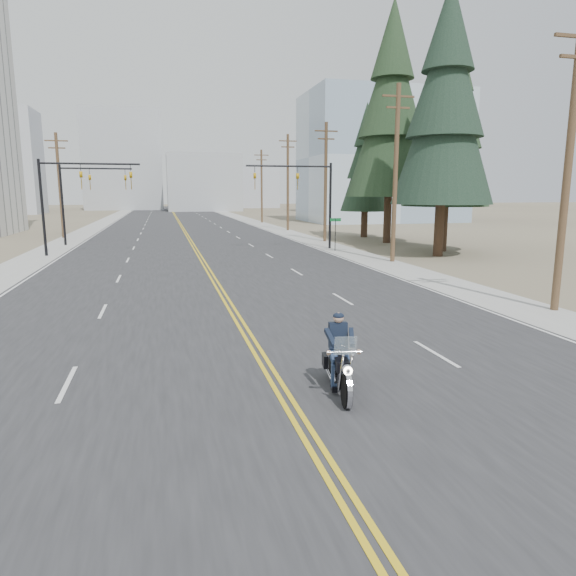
{
  "coord_description": "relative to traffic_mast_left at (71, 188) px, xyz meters",
  "views": [
    {
      "loc": [
        -2.56,
        -8.87,
        4.64
      ],
      "look_at": [
        1.29,
        6.93,
        1.6
      ],
      "focal_mm": 32.0,
      "sensor_mm": 36.0,
      "label": 1
    }
  ],
  "objects": [
    {
      "name": "utility_pole_left",
      "position": [
        -3.52,
        16.0,
        0.54
      ],
      "size": [
        2.2,
        0.3,
        10.5
      ],
      "color": "brown",
      "rests_on": "ground"
    },
    {
      "name": "utility_pole_b",
      "position": [
        21.48,
        -9.0,
        1.05
      ],
      "size": [
        2.2,
        0.3,
        11.5
      ],
      "color": "brown",
      "rests_on": "ground"
    },
    {
      "name": "conifer_mid",
      "position": [
        28.09,
        -4.02,
        5.31
      ],
      "size": [
        6.7,
        6.7,
        17.86
      ],
      "rotation": [
        0.0,
        0.0,
        -0.42
      ],
      "color": "#382619",
      "rests_on": "ground"
    },
    {
      "name": "haze_bldg_c",
      "position": [
        48.98,
        78.0,
        4.06
      ],
      "size": [
        16.0,
        12.0,
        18.0
      ],
      "primitive_type": "cube",
      "color": "#B7BCC6",
      "rests_on": "ground"
    },
    {
      "name": "haze_bldg_b",
      "position": [
        16.98,
        93.0,
        2.06
      ],
      "size": [
        18.0,
        14.0,
        14.0
      ],
      "primitive_type": "cube",
      "color": "#ADB2B7",
      "rests_on": "ground"
    },
    {
      "name": "haze_bldg_e",
      "position": [
        33.98,
        118.0,
        1.06
      ],
      "size": [
        14.0,
        14.0,
        12.0
      ],
      "primitive_type": "cube",
      "color": "#B7BCC6",
      "rests_on": "ground"
    },
    {
      "name": "haze_bldg_a",
      "position": [
        -26.02,
        83.0,
        6.06
      ],
      "size": [
        14.0,
        12.0,
        22.0
      ],
      "primitive_type": "cube",
      "color": "#B7BCC6",
      "rests_on": "ground"
    },
    {
      "name": "haze_bldg_d",
      "position": [
        -3.02,
        108.0,
        8.06
      ],
      "size": [
        20.0,
        15.0,
        26.0
      ],
      "primitive_type": "cube",
      "color": "#ADB2B7",
      "rests_on": "ground"
    },
    {
      "name": "conifer_tall",
      "position": [
        26.71,
        3.46,
        7.3
      ],
      "size": [
        7.67,
        7.67,
        21.31
      ],
      "rotation": [
        0.0,
        0.0,
        0.05
      ],
      "color": "#382619",
      "rests_on": "ground"
    },
    {
      "name": "road",
      "position": [
        8.98,
        38.0,
        -4.93
      ],
      "size": [
        20.0,
        200.0,
        0.01
      ],
      "primitive_type": "cube",
      "color": "#303033",
      "rests_on": "ground"
    },
    {
      "name": "utility_pole_d",
      "position": [
        21.48,
        21.0,
        1.05
      ],
      "size": [
        2.2,
        0.3,
        11.5
      ],
      "color": "brown",
      "rests_on": "ground"
    },
    {
      "name": "conifer_far",
      "position": [
        27.02,
        9.83,
        2.87
      ],
      "size": [
        5.08,
        5.08,
        13.61
      ],
      "rotation": [
        0.0,
        0.0,
        0.3
      ],
      "color": "#382619",
      "rests_on": "ground"
    },
    {
      "name": "street_sign",
      "position": [
        19.78,
        -2.0,
        -3.13
      ],
      "size": [
        0.9,
        0.06,
        2.62
      ],
      "color": "black",
      "rests_on": "ground"
    },
    {
      "name": "utility_pole_e",
      "position": [
        21.48,
        38.0,
        0.79
      ],
      "size": [
        2.2,
        0.3,
        11.0
      ],
      "color": "brown",
      "rests_on": "ground"
    },
    {
      "name": "motorcyclist",
      "position": [
        10.3,
        -30.07,
        -4.01
      ],
      "size": [
        1.4,
        2.51,
        1.86
      ],
      "primitive_type": null,
      "rotation": [
        0.0,
        0.0,
        2.98
      ],
      "color": "black",
      "rests_on": "ground"
    },
    {
      "name": "traffic_mast_right",
      "position": [
        17.95,
        0.0,
        0.0
      ],
      "size": [
        7.1,
        0.26,
        7.0
      ],
      "color": "black",
      "rests_on": "ground"
    },
    {
      "name": "sidewalk_right",
      "position": [
        20.48,
        38.0,
        -4.93
      ],
      "size": [
        3.0,
        200.0,
        0.01
      ],
      "primitive_type": "cube",
      "color": "#A5A5A0",
      "rests_on": "ground"
    },
    {
      "name": "traffic_mast_far",
      "position": [
        -0.33,
        8.0,
        -0.06
      ],
      "size": [
        6.1,
        0.26,
        7.0
      ],
      "color": "black",
      "rests_on": "ground"
    },
    {
      "name": "conifer_near",
      "position": [
        26.12,
        -6.83,
        5.98
      ],
      "size": [
        7.18,
        7.18,
        19.01
      ],
      "rotation": [
        0.0,
        0.0,
        -0.11
      ],
      "color": "#382619",
      "rests_on": "ground"
    },
    {
      "name": "utility_pole_a",
      "position": [
        21.48,
        -24.0,
        0.79
      ],
      "size": [
        2.2,
        0.3,
        11.0
      ],
      "color": "brown",
      "rests_on": "ground"
    },
    {
      "name": "utility_pole_c",
      "position": [
        21.48,
        6.0,
        0.79
      ],
      "size": [
        2.2,
        0.3,
        11.0
      ],
      "color": "brown",
      "rests_on": "ground"
    },
    {
      "name": "traffic_mast_left",
      "position": [
        0.0,
        0.0,
        0.0
      ],
      "size": [
        7.1,
        0.26,
        7.0
      ],
      "color": "black",
      "rests_on": "ground"
    },
    {
      "name": "sidewalk_left",
      "position": [
        -2.52,
        38.0,
        -4.93
      ],
      "size": [
        3.0,
        200.0,
        0.01
      ],
      "primitive_type": "cube",
      "color": "#A5A5A0",
      "rests_on": "ground"
    },
    {
      "name": "glass_building",
      "position": [
        40.98,
        38.0,
        5.06
      ],
      "size": [
        24.0,
        16.0,
        20.0
      ],
      "primitive_type": "cube",
      "color": "#9EB5CC",
      "rests_on": "ground"
    },
    {
      "name": "ground_plane",
      "position": [
        8.98,
        -32.0,
        -4.94
      ],
      "size": [
        400.0,
        400.0,
        0.0
      ],
      "primitive_type": "plane",
      "color": "#776D56",
      "rests_on": "ground"
    }
  ]
}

